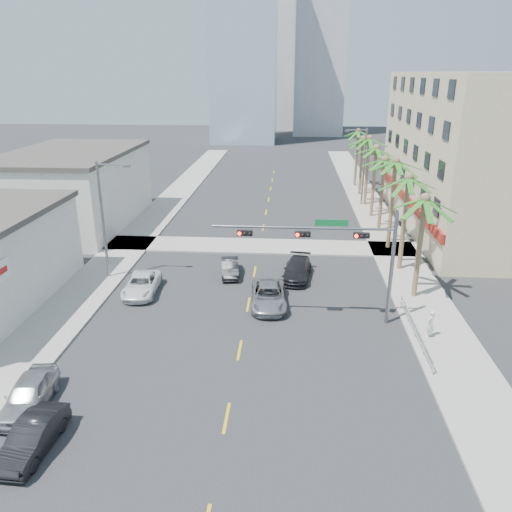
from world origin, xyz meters
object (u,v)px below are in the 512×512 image
Objects in this scene: traffic_signal_mast at (340,247)px; car_lane_center at (268,296)px; car_parked_near at (29,394)px; car_lane_right at (297,270)px; car_lane_left at (230,268)px; pedestrian at (430,324)px; car_parked_far at (142,285)px; car_parked_mid at (33,437)px.

traffic_signal_mast is 2.19× the size of car_lane_center.
car_parked_near is 0.92× the size of car_lane_right.
car_parked_near is at bearing -147.17° from traffic_signal_mast.
car_parked_near is 18.63m from car_lane_left.
car_lane_left is at bearing 59.68° from car_parked_near.
car_lane_right is at bearing -93.24° from pedestrian.
car_parked_far is 11.71m from car_lane_right.
car_lane_right is (5.23, -0.29, 0.08)m from car_lane_left.
car_lane_right is at bearing -11.06° from car_lane_left.
traffic_signal_mast is 2.32× the size of car_lane_right.
car_lane_right is (-2.43, 6.96, -4.37)m from traffic_signal_mast.
traffic_signal_mast reaches higher than pedestrian.
pedestrian is (9.78, -3.91, 0.30)m from car_lane_center.
pedestrian is at bearing -41.37° from car_lane_right.
car_lane_right is at bearing 46.21° from car_parked_near.
car_parked_near reaches higher than car_parked_mid.
car_lane_left is 0.78× the size of car_lane_right.
car_parked_far reaches higher than car_lane_left.
car_lane_center is at bearing -65.94° from car_lane_left.
car_parked_far is at bearing -60.20° from pedestrian.
car_parked_far is at bearing 76.56° from car_parked_near.
traffic_signal_mast reaches higher than car_lane_right.
car_parked_far is (0.04, 15.95, -0.01)m from car_parked_mid.
car_lane_right is at bearing 109.24° from traffic_signal_mast.
car_parked_mid is 21.80m from pedestrian.
pedestrian reaches higher than car_parked_near.
traffic_signal_mast is 6.99m from pedestrian.
car_parked_mid is at bearing -15.34° from pedestrian.
car_lane_left is at bearing 75.81° from car_parked_mid.
car_lane_center is at bearing -11.65° from car_parked_far.
car_parked_far is 1.26× the size of car_lane_left.
pedestrian is at bearing 31.90° from car_parked_mid.
pedestrian reaches higher than car_lane_right.
car_parked_mid is 20.69m from car_lane_left.
car_parked_near is 3.17m from car_parked_mid.
car_parked_mid is 0.85× the size of car_lane_right.
car_parked_near reaches higher than car_lane_center.
traffic_signal_mast is 8.57m from car_lane_right.
car_parked_near is at bearing -120.08° from car_lane_right.
traffic_signal_mast is at bearing -28.21° from car_lane_center.
pedestrian is at bearing 14.54° from car_parked_near.
car_parked_mid is 0.86× the size of car_parked_far.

